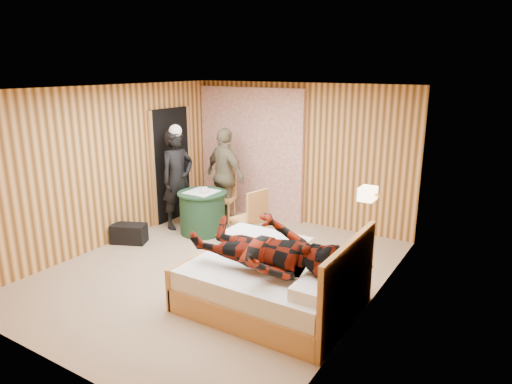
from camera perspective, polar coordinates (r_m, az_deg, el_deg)
The scene contains 23 objects.
floor at distance 6.52m, azimuth -4.75°, elevation -9.74°, with size 4.20×5.00×0.01m, color tan.
ceiling at distance 5.91m, azimuth -5.31°, elevation 12.76°, with size 4.20×5.00×0.01m, color silver.
wall_back at distance 8.18m, azimuth 5.50°, elevation 4.70°, with size 4.20×0.02×2.50m, color #F3AF5D.
wall_left at distance 7.51m, azimuth -18.00°, elevation 3.02°, with size 0.02×5.00×2.50m, color #F3AF5D.
wall_right at distance 5.16m, azimuth 14.05°, elevation -2.17°, with size 0.02×5.00×2.50m, color #F3AF5D.
curtain at distance 8.62m, azimuth -0.70°, elevation 4.97°, with size 2.20×0.08×2.40m, color silver.
doorway at distance 8.48m, azimuth -10.54°, elevation 3.33°, with size 0.06×0.90×2.05m, color black.
wall_lamp at distance 5.61m, azimuth 13.80°, elevation -0.20°, with size 0.26×0.24×0.16m.
bed at distance 5.51m, azimuth 2.13°, elevation -11.23°, with size 1.95×1.50×1.03m.
nightstand at distance 5.68m, azimuth 11.57°, elevation -11.04°, with size 0.40×0.54×0.52m.
round_table at distance 7.84m, azimuth -6.71°, elevation -2.50°, with size 0.82×0.82×0.73m.
chair_far at distance 8.30m, azimuth -4.09°, elevation -0.16°, with size 0.53×0.53×0.93m.
chair_near at distance 7.04m, azimuth -0.44°, elevation -2.85°, with size 0.52×0.52×0.96m.
duffel_bag at distance 7.69m, azimuth -15.59°, elevation -5.02°, with size 0.55×0.29×0.31m, color black.
sneaker_left at distance 7.58m, azimuth -0.32°, elevation -5.50°, with size 0.27×0.11×0.12m, color white.
sneaker_right at distance 6.86m, azimuth -1.48°, elevation -7.74°, with size 0.30×0.12×0.13m, color white.
woman_standing at distance 8.03m, azimuth -9.77°, elevation 1.57°, with size 0.64×0.42×1.74m, color black.
man_at_table at distance 8.23m, azimuth -3.85°, elevation 2.03°, with size 1.01×0.42×1.72m, color #756B4E.
man_on_bed at distance 5.06m, azimuth 1.14°, elevation -5.74°, with size 1.77×0.67×0.86m, color maroon.
book_lower at distance 5.53m, azimuth 11.53°, elevation -8.83°, with size 0.17×0.22×0.02m, color white.
book_upper at distance 5.52m, azimuth 11.55°, elevation -8.64°, with size 0.16×0.22×0.02m, color white.
cup_nightstand at distance 5.67m, azimuth 12.20°, elevation -7.83°, with size 0.10×0.10×0.09m, color white.
cup_table at distance 7.62m, azimuth -6.45°, elevation 0.22°, with size 0.12×0.12×0.10m, color white.
Camera 1 is at (3.54, -4.72, 2.78)m, focal length 32.00 mm.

